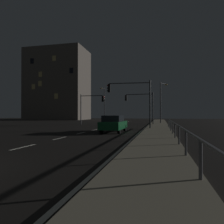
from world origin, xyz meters
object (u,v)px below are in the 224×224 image
car (114,123)px  street_lamp_far_end (104,101)px  traffic_light_mid_right (140,102)px  building_distant (58,85)px  traffic_light_near_left (131,94)px  traffic_light_far_right (91,103)px  street_lamp_median (162,98)px

car → street_lamp_far_end: (-8.39, 27.09, 3.79)m
car → traffic_light_mid_right: size_ratio=0.89×
street_lamp_far_end → building_distant: bearing=145.7°
traffic_light_mid_right → traffic_light_near_left: size_ratio=0.93×
car → traffic_light_near_left: (1.00, 4.30, 3.12)m
traffic_light_far_right → street_lamp_median: 12.50m
street_lamp_median → traffic_light_mid_right: bearing=-127.0°
building_distant → traffic_light_far_right: bearing=-53.2°
traffic_light_far_right → street_lamp_far_end: 14.44m
traffic_light_near_left → street_lamp_median: size_ratio=0.74×
car → traffic_light_far_right: traffic_light_far_right is taller
traffic_light_far_right → street_lamp_far_end: (-1.82, 14.27, 1.15)m
traffic_light_near_left → building_distant: size_ratio=0.25×
street_lamp_far_end → car: bearing=-72.8°
street_lamp_far_end → traffic_light_mid_right: bearing=-54.0°
traffic_light_mid_right → traffic_light_far_right: 7.76m
traffic_light_near_left → building_distant: bearing=128.0°
street_lamp_median → car: bearing=-103.6°
car → traffic_light_mid_right: traffic_light_mid_right is taller
traffic_light_mid_right → traffic_light_far_right: traffic_light_mid_right is taller
traffic_light_near_left → street_lamp_median: bearing=76.2°
street_lamp_far_end → building_distant: size_ratio=0.36×
building_distant → traffic_light_mid_right: bearing=-42.6°
traffic_light_near_left → building_distant: 45.10m
traffic_light_far_right → street_lamp_median: (11.05, 5.75, 1.02)m
car → building_distant: bearing=123.9°
traffic_light_far_right → traffic_light_mid_right: bearing=9.2°
car → traffic_light_mid_right: 14.38m
car → building_distant: building_distant is taller
car → street_lamp_far_end: bearing=107.2°
traffic_light_far_right → street_lamp_median: street_lamp_median is taller
traffic_light_near_left → street_lamp_median: (3.49, 14.26, 0.55)m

